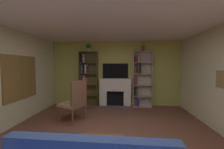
{
  "coord_description": "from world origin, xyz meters",
  "views": [
    {
      "loc": [
        0.3,
        -2.73,
        1.62
      ],
      "look_at": [
        0.0,
        1.22,
        1.37
      ],
      "focal_mm": 22.79,
      "sensor_mm": 36.0,
      "label": 1
    }
  ],
  "objects_px": {
    "bookshelf_right": "(140,80)",
    "potted_plant": "(89,47)",
    "tv": "(115,71)",
    "fireplace": "(115,91)",
    "armchair": "(75,101)",
    "vase_with_flowers": "(143,48)",
    "coffee_table": "(100,145)",
    "bookshelf_left": "(87,79)"
  },
  "relations": [
    {
      "from": "fireplace",
      "to": "tv",
      "type": "bearing_deg",
      "value": 90.0
    },
    {
      "from": "fireplace",
      "to": "armchair",
      "type": "xyz_separation_m",
      "value": [
        -1.08,
        -1.68,
        0.0
      ]
    },
    {
      "from": "armchair",
      "to": "vase_with_flowers",
      "type": "bearing_deg",
      "value": 37.74
    },
    {
      "from": "tv",
      "to": "fireplace",
      "type": "bearing_deg",
      "value": -90.0
    },
    {
      "from": "armchair",
      "to": "coffee_table",
      "type": "height_order",
      "value": "armchair"
    },
    {
      "from": "bookshelf_left",
      "to": "tv",
      "type": "bearing_deg",
      "value": 4.1
    },
    {
      "from": "fireplace",
      "to": "coffee_table",
      "type": "relative_size",
      "value": 1.7
    },
    {
      "from": "vase_with_flowers",
      "to": "armchair",
      "type": "bearing_deg",
      "value": -142.26
    },
    {
      "from": "vase_with_flowers",
      "to": "fireplace",
      "type": "bearing_deg",
      "value": 178.95
    },
    {
      "from": "bookshelf_right",
      "to": "vase_with_flowers",
      "type": "relative_size",
      "value": 6.07
    },
    {
      "from": "bookshelf_left",
      "to": "fireplace",
      "type": "bearing_deg",
      "value": -0.84
    },
    {
      "from": "fireplace",
      "to": "coffee_table",
      "type": "height_order",
      "value": "fireplace"
    },
    {
      "from": "bookshelf_right",
      "to": "tv",
      "type": "bearing_deg",
      "value": 175.25
    },
    {
      "from": "bookshelf_left",
      "to": "armchair",
      "type": "xyz_separation_m",
      "value": [
        0.08,
        -1.7,
        -0.5
      ]
    },
    {
      "from": "vase_with_flowers",
      "to": "armchair",
      "type": "height_order",
      "value": "vase_with_flowers"
    },
    {
      "from": "potted_plant",
      "to": "bookshelf_right",
      "type": "bearing_deg",
      "value": 1.09
    },
    {
      "from": "coffee_table",
      "to": "armchair",
      "type": "bearing_deg",
      "value": 119.77
    },
    {
      "from": "bookshelf_right",
      "to": "coffee_table",
      "type": "distance_m",
      "value": 3.71
    },
    {
      "from": "tv",
      "to": "potted_plant",
      "type": "xyz_separation_m",
      "value": [
        -1.07,
        -0.12,
        0.94
      ]
    },
    {
      "from": "tv",
      "to": "bookshelf_left",
      "type": "distance_m",
      "value": 1.2
    },
    {
      "from": "tv",
      "to": "potted_plant",
      "type": "bearing_deg",
      "value": -173.58
    },
    {
      "from": "potted_plant",
      "to": "coffee_table",
      "type": "relative_size",
      "value": 0.39
    },
    {
      "from": "fireplace",
      "to": "bookshelf_right",
      "type": "distance_m",
      "value": 1.09
    },
    {
      "from": "tv",
      "to": "bookshelf_right",
      "type": "height_order",
      "value": "bookshelf_right"
    },
    {
      "from": "vase_with_flowers",
      "to": "coffee_table",
      "type": "height_order",
      "value": "vase_with_flowers"
    },
    {
      "from": "vase_with_flowers",
      "to": "coffee_table",
      "type": "relative_size",
      "value": 0.45
    },
    {
      "from": "bookshelf_right",
      "to": "vase_with_flowers",
      "type": "height_order",
      "value": "vase_with_flowers"
    },
    {
      "from": "fireplace",
      "to": "coffee_table",
      "type": "distance_m",
      "value": 3.48
    },
    {
      "from": "potted_plant",
      "to": "bookshelf_left",
      "type": "bearing_deg",
      "value": 158.48
    },
    {
      "from": "bookshelf_right",
      "to": "armchair",
      "type": "relative_size",
      "value": 1.81
    },
    {
      "from": "tv",
      "to": "armchair",
      "type": "distance_m",
      "value": 2.24
    },
    {
      "from": "bookshelf_right",
      "to": "potted_plant",
      "type": "height_order",
      "value": "potted_plant"
    },
    {
      "from": "bookshelf_left",
      "to": "potted_plant",
      "type": "relative_size",
      "value": 7.0
    },
    {
      "from": "tv",
      "to": "vase_with_flowers",
      "type": "height_order",
      "value": "vase_with_flowers"
    },
    {
      "from": "tv",
      "to": "bookshelf_left",
      "type": "relative_size",
      "value": 0.47
    },
    {
      "from": "fireplace",
      "to": "potted_plant",
      "type": "bearing_deg",
      "value": -178.94
    },
    {
      "from": "tv",
      "to": "bookshelf_right",
      "type": "bearing_deg",
      "value": -4.75
    },
    {
      "from": "bookshelf_left",
      "to": "bookshelf_right",
      "type": "height_order",
      "value": "same"
    },
    {
      "from": "tv",
      "to": "vase_with_flowers",
      "type": "bearing_deg",
      "value": -6.41
    },
    {
      "from": "tv",
      "to": "bookshelf_right",
      "type": "relative_size",
      "value": 0.47
    },
    {
      "from": "vase_with_flowers",
      "to": "bookshelf_right",
      "type": "bearing_deg",
      "value": 157.09
    },
    {
      "from": "bookshelf_right",
      "to": "potted_plant",
      "type": "bearing_deg",
      "value": -178.91
    }
  ]
}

